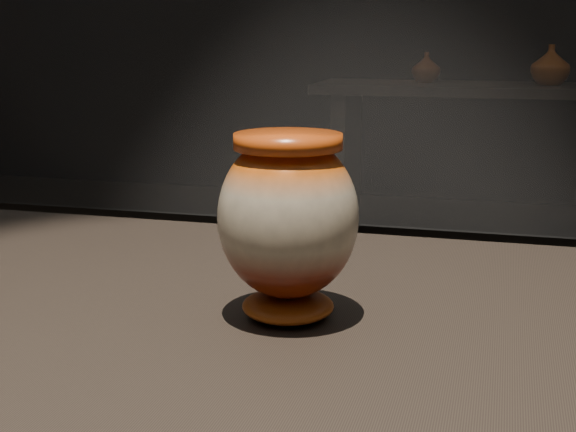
# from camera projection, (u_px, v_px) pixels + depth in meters

# --- Properties ---
(main_vase) EXTENTS (0.17, 0.17, 0.19)m
(main_vase) POSITION_uv_depth(u_px,v_px,m) (288.00, 219.00, 0.78)
(main_vase) COLOR #691C09
(main_vase) RESTS_ON display_plinth
(back_shelf) EXTENTS (2.00, 0.60, 0.90)m
(back_shelf) POSITION_uv_depth(u_px,v_px,m) (503.00, 135.00, 4.26)
(back_shelf) COLOR black
(back_shelf) RESTS_ON ground
(back_vase_left) EXTENTS (0.22, 0.22, 0.16)m
(back_vase_left) POSITION_uv_depth(u_px,v_px,m) (426.00, 68.00, 4.33)
(back_vase_left) COLOR #964815
(back_vase_left) RESTS_ON back_shelf
(back_vase_mid) EXTENTS (0.27, 0.27, 0.21)m
(back_vase_mid) POSITION_uv_depth(u_px,v_px,m) (551.00, 65.00, 4.13)
(back_vase_mid) COLOR #691C09
(back_vase_mid) RESTS_ON back_shelf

